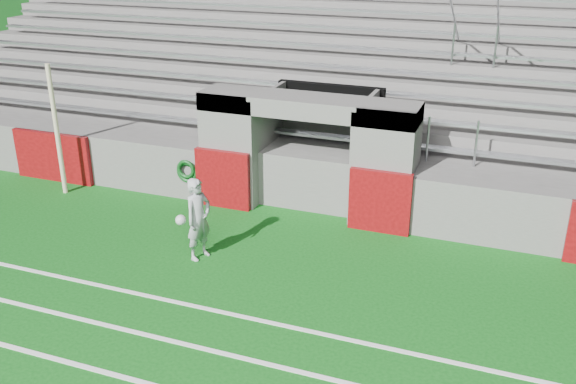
% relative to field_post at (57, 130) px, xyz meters
% --- Properties ---
extents(ground, '(90.00, 90.00, 0.00)m').
position_rel_field_post_xyz_m(ground, '(5.76, -2.36, -1.56)').
color(ground, '#0C4D11').
rests_on(ground, ground).
extents(field_post, '(0.11, 0.11, 3.11)m').
position_rel_field_post_xyz_m(field_post, '(0.00, 0.00, 0.00)').
color(field_post, beige).
rests_on(field_post, ground).
extents(stadium_structure, '(26.00, 8.48, 5.42)m').
position_rel_field_post_xyz_m(stadium_structure, '(5.76, 5.61, -0.06)').
color(stadium_structure, '#5A5856').
rests_on(stadium_structure, ground).
extents(goalkeeper_with_ball, '(0.58, 0.74, 1.63)m').
position_rel_field_post_xyz_m(goalkeeper_with_ball, '(4.59, -1.77, -0.74)').
color(goalkeeper_with_ball, '#A1A4AA').
rests_on(goalkeeper_with_ball, ground).
extents(hose_coil, '(0.53, 0.14, 0.57)m').
position_rel_field_post_xyz_m(hose_coil, '(3.04, 0.57, -0.80)').
color(hose_coil, '#0E4717').
rests_on(hose_coil, ground).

